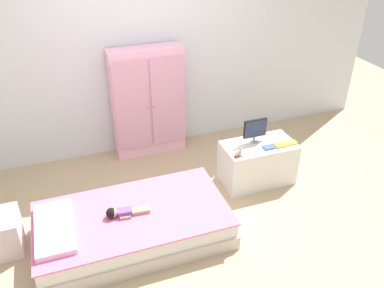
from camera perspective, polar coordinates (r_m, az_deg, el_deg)
The scene contains 12 objects.
ground_plane at distance 4.04m, azimuth -2.00°, elevation -11.12°, with size 10.00×10.00×0.02m, color tan.
back_wall at distance 4.72m, azimuth -8.38°, elevation 14.13°, with size 6.40×0.05×2.70m, color silver.
bed at distance 3.81m, azimuth -8.40°, elevation -11.51°, with size 1.75×0.94×0.31m.
pillow at distance 3.67m, azimuth -19.15°, elevation -11.34°, with size 0.32×0.68×0.05m, color silver.
doll at distance 3.67m, azimuth -10.33°, elevation -9.65°, with size 0.39×0.14×0.10m.
wardrobe at distance 4.82m, azimuth -6.33°, elevation 5.96°, with size 0.86×0.29×1.34m.
tv_stand at distance 4.49m, azimuth 9.37°, elevation -2.68°, with size 0.79×0.43×0.48m, color silver.
tv_monitor at distance 4.33m, azimuth 9.03°, elevation 2.11°, with size 0.26×0.10×0.27m.
rocking_horse_toy at distance 4.09m, azimuth 6.73°, elevation -1.27°, with size 0.08×0.04×0.10m.
book_blue at distance 4.31m, azimuth 10.94°, elevation -0.45°, with size 0.12×0.09×0.02m, color blue.
book_orange at distance 4.38m, azimuth 12.49°, elevation -0.15°, with size 0.12×0.11×0.01m, color orange.
book_yellow at distance 4.44m, azimuth 13.93°, elevation 0.17°, with size 0.14×0.08×0.02m, color gold.
Camera 1 is at (-0.87, -2.86, 2.72)m, focal length 37.18 mm.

